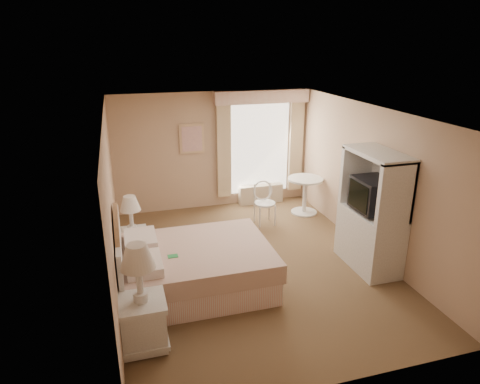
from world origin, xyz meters
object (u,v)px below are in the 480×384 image
object	(u,v)px
bed	(188,267)
cafe_chair	(264,199)
armoire	(371,221)
round_table	(305,190)
nightstand_far	(133,237)
nightstand_near	(142,310)

from	to	relation	value
bed	cafe_chair	xyz separation A→B (m)	(1.87, 1.99, 0.13)
cafe_chair	armoire	world-z (taller)	armoire
armoire	round_table	bearing A→B (deg)	91.53
bed	nightstand_far	size ratio (longest dim) A/B	1.94
round_table	cafe_chair	distance (m)	1.03
bed	cafe_chair	size ratio (longest dim) A/B	2.54
nightstand_far	cafe_chair	size ratio (longest dim) A/B	1.31
bed	nightstand_near	distance (m)	1.34
cafe_chair	armoire	size ratio (longest dim) A/B	0.45
nightstand_far	armoire	world-z (taller)	armoire
bed	nightstand_near	world-z (taller)	bed
bed	nightstand_near	bearing A→B (deg)	-123.01
round_table	nightstand_far	bearing A→B (deg)	-162.62
nightstand_near	nightstand_far	xyz separation A→B (m)	(0.00, 2.23, -0.08)
round_table	armoire	bearing A→B (deg)	-88.47
bed	cafe_chair	bearing A→B (deg)	46.86
round_table	armoire	world-z (taller)	armoire
cafe_chair	nightstand_near	bearing A→B (deg)	-130.94
nightstand_far	cafe_chair	bearing A→B (deg)	18.72
bed	nightstand_far	distance (m)	1.33
nightstand_far	armoire	bearing A→B (deg)	-18.67
nightstand_near	armoire	world-z (taller)	armoire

